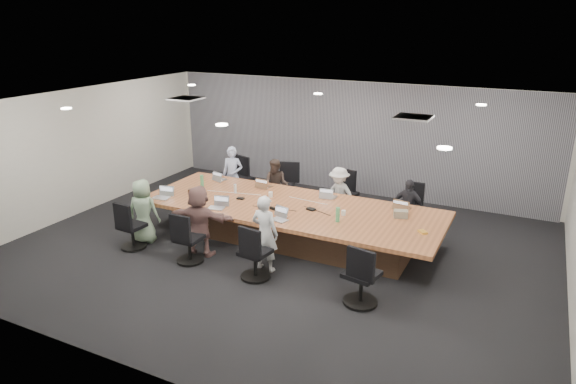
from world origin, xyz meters
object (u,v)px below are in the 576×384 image
at_px(chair_4, 132,230).
at_px(bottle_clear, 235,189).
at_px(chair_6, 255,256).
at_px(bottle_green_right, 338,215).
at_px(snack_packet, 423,232).
at_px(chair_1, 283,188).
at_px(person_5, 200,221).
at_px(chair_0, 241,182).
at_px(laptop_4, 161,198).
at_px(laptop_6, 279,220).
at_px(conference_table, 290,221).
at_px(chair_3, 411,212).
at_px(canvas_bag, 401,214).
at_px(person_0, 233,175).
at_px(chair_5, 189,242).
at_px(laptop_3, 401,208).
at_px(laptop_0, 220,179).
at_px(person_6, 265,233).
at_px(laptop_1, 265,186).
at_px(person_4, 143,211).
at_px(laptop_2, 329,197).
at_px(chair_2, 344,198).
at_px(laptop_5, 216,208).
at_px(person_3, 408,207).
at_px(person_2, 339,195).
at_px(mug_brown, 190,191).
at_px(bottle_green_left, 202,181).

relative_size(chair_4, bottle_clear, 3.88).
xyz_separation_m(chair_6, bottle_green_right, (0.98, 1.32, 0.47)).
distance_m(bottle_clear, snack_packet, 4.04).
distance_m(chair_1, person_5, 3.07).
bearing_deg(chair_4, chair_0, 87.49).
relative_size(laptop_4, laptop_6, 1.16).
distance_m(conference_table, laptop_4, 2.71).
xyz_separation_m(chair_3, canvas_bag, (0.11, -1.37, 0.45)).
xyz_separation_m(person_0, person_5, (0.97, -2.70, -0.01)).
bearing_deg(chair_5, canvas_bag, 30.27).
distance_m(chair_0, laptop_3, 4.31).
bearing_deg(laptop_0, canvas_bag, -173.31).
relative_size(chair_0, person_5, 0.62).
bearing_deg(person_6, person_0, -46.05).
distance_m(laptop_1, bottle_clear, 0.74).
distance_m(chair_5, laptop_1, 2.53).
distance_m(laptop_1, person_5, 2.16).
bearing_deg(snack_packet, person_6, -155.34).
height_order(laptop_0, person_4, person_4).
relative_size(chair_6, canvas_bag, 3.14).
relative_size(chair_6, laptop_2, 2.73).
height_order(laptop_1, bottle_clear, bottle_clear).
bearing_deg(laptop_2, laptop_3, 175.03).
height_order(chair_0, laptop_3, chair_0).
height_order(chair_2, snack_packet, chair_2).
bearing_deg(person_4, laptop_5, -172.01).
relative_size(person_3, laptop_6, 4.08).
xyz_separation_m(chair_2, canvas_bag, (1.61, -1.37, 0.37)).
bearing_deg(laptop_4, laptop_6, -8.09).
xyz_separation_m(person_0, person_2, (2.70, 0.00, -0.07)).
xyz_separation_m(laptop_5, bottle_clear, (-0.16, 0.96, 0.09)).
bearing_deg(laptop_1, bottle_green_right, 156.81).
xyz_separation_m(person_4, laptop_6, (2.74, 0.55, 0.10)).
bearing_deg(snack_packet, mug_brown, -178.98).
height_order(person_2, bottle_green_left, person_2).
xyz_separation_m(laptop_1, laptop_5, (-0.20, -1.60, 0.00)).
xyz_separation_m(laptop_5, mug_brown, (-1.00, 0.50, 0.04)).
xyz_separation_m(laptop_2, snack_packet, (2.14, -1.01, 0.01)).
xyz_separation_m(person_6, bottle_green_right, (0.98, 0.97, 0.18)).
distance_m(laptop_1, bottle_green_left, 1.37).
distance_m(laptop_1, person_4, 2.65).
distance_m(chair_2, laptop_5, 3.06).
distance_m(person_3, snack_packet, 1.69).
height_order(person_0, mug_brown, person_0).
distance_m(laptop_3, bottle_green_left, 4.31).
relative_size(laptop_3, bottle_clear, 1.64).
distance_m(person_2, canvas_bag, 1.91).
xyz_separation_m(person_2, bottle_clear, (-1.88, -1.19, 0.22)).
xyz_separation_m(conference_table, snack_packet, (2.65, -0.21, 0.36)).
bearing_deg(snack_packet, chair_6, -149.02).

